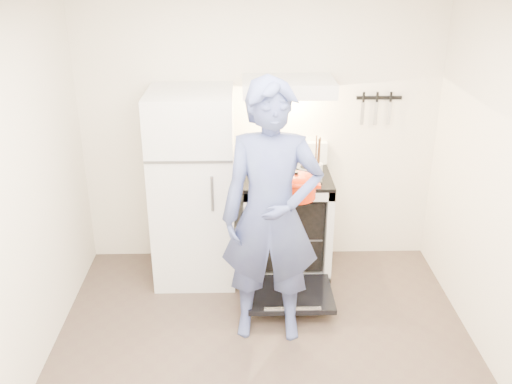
# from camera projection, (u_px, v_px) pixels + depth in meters

# --- Properties ---
(floor) EXTENTS (3.60, 3.60, 0.00)m
(floor) POSITION_uv_depth(u_px,v_px,m) (267.00, 381.00, 3.96)
(floor) COLOR #4A3C31
(floor) RESTS_ON ground
(back_wall) EXTENTS (3.20, 0.02, 2.50)m
(back_wall) POSITION_uv_depth(u_px,v_px,m) (259.00, 131.00, 5.11)
(back_wall) COLOR #EDE2CA
(back_wall) RESTS_ON ground
(refrigerator) EXTENTS (0.70, 0.70, 1.70)m
(refrigerator) POSITION_uv_depth(u_px,v_px,m) (194.00, 188.00, 4.94)
(refrigerator) COLOR silver
(refrigerator) RESTS_ON floor
(stove_body) EXTENTS (0.76, 0.65, 0.92)m
(stove_body) POSITION_uv_depth(u_px,v_px,m) (286.00, 225.00, 5.13)
(stove_body) COLOR silver
(stove_body) RESTS_ON floor
(cooktop) EXTENTS (0.76, 0.65, 0.03)m
(cooktop) POSITION_uv_depth(u_px,v_px,m) (287.00, 177.00, 4.94)
(cooktop) COLOR black
(cooktop) RESTS_ON stove_body
(backsplash) EXTENTS (0.76, 0.07, 0.20)m
(backsplash) POSITION_uv_depth(u_px,v_px,m) (285.00, 153.00, 5.16)
(backsplash) COLOR silver
(backsplash) RESTS_ON cooktop
(oven_door) EXTENTS (0.70, 0.54, 0.04)m
(oven_door) POSITION_uv_depth(u_px,v_px,m) (290.00, 294.00, 4.72)
(oven_door) COLOR black
(oven_door) RESTS_ON floor
(oven_rack) EXTENTS (0.60, 0.52, 0.01)m
(oven_rack) POSITION_uv_depth(u_px,v_px,m) (286.00, 227.00, 5.14)
(oven_rack) COLOR slate
(oven_rack) RESTS_ON stove_body
(range_hood) EXTENTS (0.76, 0.50, 0.12)m
(range_hood) POSITION_uv_depth(u_px,v_px,m) (288.00, 86.00, 4.70)
(range_hood) COLOR silver
(range_hood) RESTS_ON back_wall
(knife_strip) EXTENTS (0.40, 0.02, 0.03)m
(knife_strip) POSITION_uv_depth(u_px,v_px,m) (379.00, 98.00, 5.00)
(knife_strip) COLOR black
(knife_strip) RESTS_ON back_wall
(pizza_stone) EXTENTS (0.36, 0.36, 0.02)m
(pizza_stone) POSITION_uv_depth(u_px,v_px,m) (292.00, 222.00, 5.22)
(pizza_stone) COLOR olive
(pizza_stone) RESTS_ON oven_rack
(tea_kettle) EXTENTS (0.25, 0.21, 0.31)m
(tea_kettle) POSITION_uv_depth(u_px,v_px,m) (256.00, 150.00, 5.07)
(tea_kettle) COLOR silver
(tea_kettle) RESTS_ON cooktop
(utensil_jar) EXTENTS (0.10, 0.10, 0.13)m
(utensil_jar) POSITION_uv_depth(u_px,v_px,m) (317.00, 171.00, 4.77)
(utensil_jar) COLOR silver
(utensil_jar) RESTS_ON cooktop
(person) EXTENTS (0.75, 0.51, 1.99)m
(person) POSITION_uv_depth(u_px,v_px,m) (271.00, 216.00, 4.10)
(person) COLOR navy
(person) RESTS_ON floor
(dutch_oven) EXTENTS (0.38, 0.31, 0.24)m
(dutch_oven) POSITION_uv_depth(u_px,v_px,m) (296.00, 188.00, 4.35)
(dutch_oven) COLOR red
(dutch_oven) RESTS_ON person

